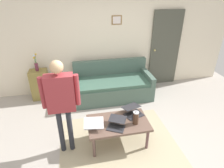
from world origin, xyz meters
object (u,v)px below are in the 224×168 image
(couch, at_px, (113,86))
(french_press, at_px, (136,118))
(coffee_table, at_px, (118,124))
(side_shelf, at_px, (40,85))
(laptop_right, at_px, (94,124))
(person_standing, at_px, (61,98))
(laptop_left, at_px, (116,125))
(flower_vase, at_px, (36,64))
(laptop_center, at_px, (133,112))
(interior_door, at_px, (165,49))

(couch, height_order, french_press, couch)
(couch, relative_size, french_press, 7.16)
(coffee_table, bearing_deg, side_shelf, -50.86)
(laptop_right, bearing_deg, person_standing, -3.99)
(laptop_left, relative_size, flower_vase, 0.96)
(couch, xyz_separation_m, laptop_right, (0.67, 1.66, 0.20))
(laptop_right, distance_m, person_standing, 0.74)
(french_press, xyz_separation_m, side_shelf, (1.84, -2.01, -0.20))
(laptop_left, distance_m, person_standing, 1.03)
(laptop_center, xyz_separation_m, french_press, (0.03, 0.27, 0.07))
(couch, height_order, laptop_right, couch)
(flower_vase, bearing_deg, interior_door, -176.63)
(couch, bearing_deg, coffee_table, 81.73)
(french_press, bearing_deg, couch, -88.40)
(coffee_table, xyz_separation_m, side_shelf, (1.56, -1.91, -0.03))
(laptop_left, xyz_separation_m, flower_vase, (1.50, -2.02, 0.42))
(interior_door, height_order, laptop_right, interior_door)
(laptop_left, bearing_deg, french_press, -177.41)
(coffee_table, distance_m, french_press, 0.35)
(flower_vase, bearing_deg, laptop_right, 120.15)
(couch, xyz_separation_m, flower_vase, (1.79, -0.28, 0.62))
(couch, relative_size, coffee_table, 1.79)
(laptop_left, distance_m, laptop_center, 0.47)
(french_press, height_order, side_shelf, side_shelf)
(coffee_table, bearing_deg, laptop_center, -151.53)
(laptop_right, height_order, flower_vase, flower_vase)
(laptop_center, height_order, side_shelf, side_shelf)
(interior_door, relative_size, laptop_right, 5.71)
(side_shelf, bearing_deg, french_press, 132.53)
(laptop_left, bearing_deg, laptop_center, -142.91)
(interior_door, relative_size, person_standing, 1.22)
(couch, relative_size, laptop_right, 5.33)
(laptop_left, xyz_separation_m, person_standing, (0.85, -0.11, 0.57))
(french_press, xyz_separation_m, person_standing, (1.19, -0.10, 0.49))
(couch, height_order, laptop_center, couch)
(interior_door, height_order, person_standing, interior_door)
(laptop_right, relative_size, person_standing, 0.21)
(laptop_right, xyz_separation_m, person_standing, (0.48, -0.03, 0.57))
(coffee_table, bearing_deg, laptop_right, 3.87)
(coffee_table, xyz_separation_m, laptop_right, (0.43, 0.03, 0.10))
(interior_door, bearing_deg, laptop_center, 52.49)
(interior_door, relative_size, flower_vase, 4.79)
(interior_door, bearing_deg, french_press, 55.41)
(couch, bearing_deg, laptop_right, 68.15)
(laptop_left, xyz_separation_m, laptop_center, (-0.38, -0.28, 0.01))
(couch, distance_m, coffee_table, 1.65)
(interior_door, xyz_separation_m, laptop_right, (2.24, 2.14, -0.52))
(coffee_table, relative_size, laptop_left, 2.60)
(interior_door, bearing_deg, couch, 16.94)
(laptop_left, height_order, french_press, french_press)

